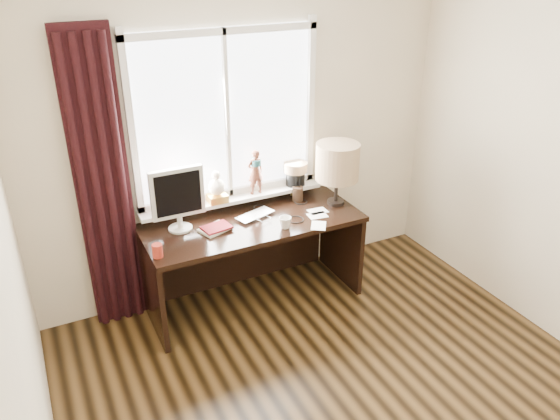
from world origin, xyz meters
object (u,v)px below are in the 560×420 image
monitor (178,196)px  desk (248,242)px  laptop (255,215)px  red_cup (157,251)px  table_lamp (337,163)px  mug (285,222)px

monitor → desk: bearing=-1.9°
desk → laptop: bearing=-43.5°
laptop → monitor: 0.65m
red_cup → monitor: size_ratio=0.19×
red_cup → monitor: bearing=51.2°
desk → table_lamp: size_ratio=3.27×
desk → table_lamp: table_lamp is taller
mug → table_lamp: 0.67m
red_cup → desk: (0.80, 0.30, -0.29)m
monitor → table_lamp: 1.29m
red_cup → table_lamp: size_ratio=0.18×
mug → red_cup: same height
laptop → desk: bearing=118.3°
laptop → mug: bearing=-82.4°
mug → table_lamp: bearing=19.0°
table_lamp → mug: bearing=-161.0°
desk → monitor: monitor is taller
monitor → red_cup: bearing=-128.8°
laptop → monitor: bearing=155.9°
desk → monitor: (-0.54, 0.02, 0.52)m
red_cup → table_lamp: bearing=6.8°
monitor → table_lamp: table_lamp is taller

